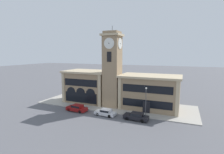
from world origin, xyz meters
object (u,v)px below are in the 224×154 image
at_px(parked_car_near, 77,108).
at_px(parked_car_far, 136,116).
at_px(street_lamp, 146,97).
at_px(parked_car_mid, 106,112).

distance_m(parked_car_near, parked_car_far, 13.17).
bearing_deg(street_lamp, parked_car_mid, -164.10).
distance_m(parked_car_near, parked_car_mid, 6.81).
distance_m(parked_car_mid, parked_car_far, 6.37).
height_order(parked_car_near, parked_car_far, parked_car_near).
height_order(parked_car_near, street_lamp, street_lamp).
bearing_deg(parked_car_mid, parked_car_far, -176.34).
relative_size(parked_car_far, street_lamp, 0.81).
relative_size(parked_car_mid, parked_car_far, 0.94).
bearing_deg(parked_car_mid, street_lamp, -160.45).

